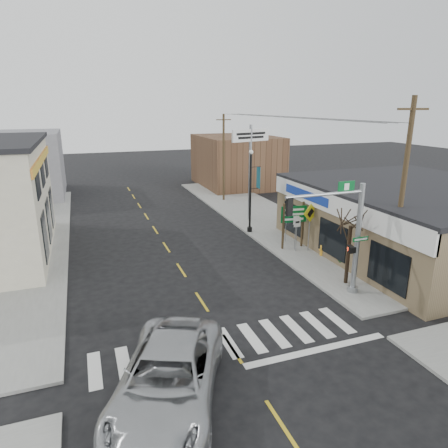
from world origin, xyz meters
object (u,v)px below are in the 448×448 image
object	(u,v)px
suv	(168,378)
lamp_post	(251,185)
guide_sign	(294,219)
bare_tree	(352,215)
dance_center_sign	(250,150)
fire_hydrant	(322,250)
utility_pole_near	(402,194)
utility_pole_far	(224,157)
traffic_signal_pole	(347,228)

from	to	relation	value
suv	lamp_post	distance (m)	17.74
guide_sign	bare_tree	world-z (taller)	bare_tree
guide_sign	dance_center_sign	distance (m)	7.91
fire_hydrant	utility_pole_near	world-z (taller)	utility_pole_near
utility_pole_near	utility_pole_far	size ratio (longest dim) A/B	1.15
traffic_signal_pole	utility_pole_near	distance (m)	3.28
suv	dance_center_sign	distance (m)	21.27
fire_hydrant	suv	bearing A→B (deg)	-141.55
traffic_signal_pole	dance_center_sign	xyz separation A→B (m)	(1.01, 13.63, 2.19)
guide_sign	utility_pole_far	world-z (taller)	utility_pole_far
bare_tree	utility_pole_near	size ratio (longest dim) A/B	0.50
lamp_post	utility_pole_near	xyz separation A→B (m)	(3.14, -10.66, 1.34)
traffic_signal_pole	utility_pole_near	bearing A→B (deg)	-1.09
traffic_signal_pole	bare_tree	world-z (taller)	traffic_signal_pole
lamp_post	bare_tree	world-z (taller)	lamp_post
suv	guide_sign	distance (m)	15.09
lamp_post	fire_hydrant	bearing A→B (deg)	-82.16
suv	utility_pole_near	bearing A→B (deg)	42.73
traffic_signal_pole	lamp_post	xyz separation A→B (m)	(-0.18, 10.63, 0.08)
fire_hydrant	lamp_post	size ratio (longest dim) A/B	0.12
guide_sign	lamp_post	distance (m)	4.46
bare_tree	utility_pole_near	distance (m)	2.49
lamp_post	dance_center_sign	distance (m)	3.86
traffic_signal_pole	utility_pole_near	world-z (taller)	utility_pole_near
suv	fire_hydrant	distance (m)	14.51
suv	dance_center_sign	world-z (taller)	dance_center_sign
dance_center_sign	bare_tree	world-z (taller)	dance_center_sign
fire_hydrant	utility_pole_near	xyz separation A→B (m)	(1.00, -4.75, 4.35)
utility_pole_far	guide_sign	bearing A→B (deg)	-87.18
guide_sign	utility_pole_near	size ratio (longest dim) A/B	0.32
suv	lamp_post	bearing A→B (deg)	81.96
bare_tree	guide_sign	bearing A→B (deg)	89.86
guide_sign	utility_pole_near	bearing A→B (deg)	-65.38
utility_pole_far	suv	bearing A→B (deg)	-108.79
lamp_post	dance_center_sign	world-z (taller)	dance_center_sign
utility_pole_far	bare_tree	bearing A→B (deg)	-86.73
dance_center_sign	utility_pole_far	world-z (taller)	utility_pole_far
suv	bare_tree	xyz separation A→B (m)	(10.38, 5.27, 2.84)
suv	dance_center_sign	xyz separation A→B (m)	(10.42, 17.93, 4.74)
suv	utility_pole_near	size ratio (longest dim) A/B	0.70
suv	fire_hydrant	size ratio (longest dim) A/B	9.28
bare_tree	lamp_post	bearing A→B (deg)	96.80
suv	fire_hydrant	bearing A→B (deg)	62.12
traffic_signal_pole	guide_sign	distance (m)	6.80
suv	bare_tree	bearing A→B (deg)	50.59
suv	fire_hydrant	xyz separation A→B (m)	(11.36, 9.02, -0.39)
fire_hydrant	utility_pole_far	world-z (taller)	utility_pole_far
guide_sign	fire_hydrant	distance (m)	2.60
utility_pole_near	suv	bearing A→B (deg)	-155.41
suv	lamp_post	size ratio (longest dim) A/B	1.10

